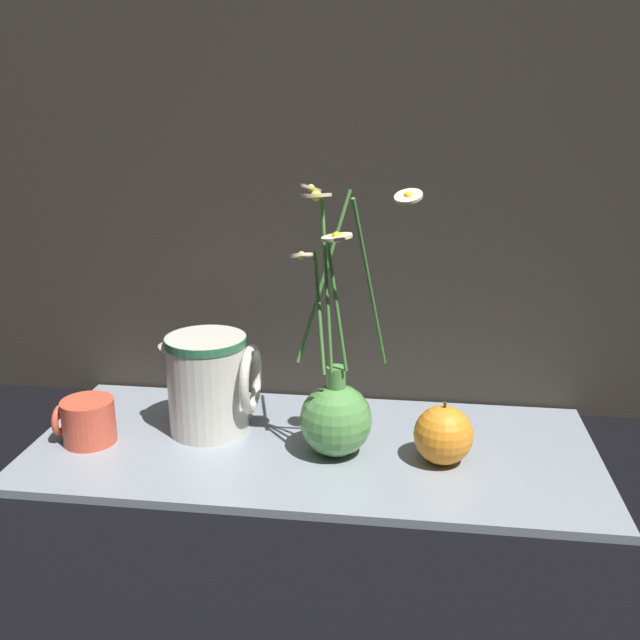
# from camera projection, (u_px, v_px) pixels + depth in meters

# --- Properties ---
(ground_plane) EXTENTS (6.00, 6.00, 0.00)m
(ground_plane) POSITION_uv_depth(u_px,v_px,m) (313.00, 452.00, 1.04)
(ground_plane) COLOR black
(shelf) EXTENTS (0.82, 0.36, 0.01)m
(shelf) POSITION_uv_depth(u_px,v_px,m) (313.00, 448.00, 1.04)
(shelf) COLOR gray
(shelf) RESTS_ON ground_plane
(backdrop_wall) EXTENTS (1.32, 0.02, 1.10)m
(backdrop_wall) POSITION_uv_depth(u_px,v_px,m) (330.00, 60.00, 1.06)
(backdrop_wall) COLOR #2D2823
(backdrop_wall) RESTS_ON ground_plane
(vase_with_flowers) EXTENTS (0.18, 0.16, 0.38)m
(vase_with_flowers) POSITION_uv_depth(u_px,v_px,m) (336.00, 411.00, 1.00)
(vase_with_flowers) COLOR #59994C
(vase_with_flowers) RESTS_ON shelf
(yellow_mug) EXTENTS (0.09, 0.08, 0.07)m
(yellow_mug) POSITION_uv_depth(u_px,v_px,m) (87.00, 421.00, 1.04)
(yellow_mug) COLOR #DB5138
(yellow_mug) RESTS_ON shelf
(ceramic_pitcher) EXTENTS (0.15, 0.12, 0.16)m
(ceramic_pitcher) POSITION_uv_depth(u_px,v_px,m) (210.00, 380.00, 1.06)
(ceramic_pitcher) COLOR beige
(ceramic_pitcher) RESTS_ON shelf
(orange_fruit) EXTENTS (0.08, 0.08, 0.09)m
(orange_fruit) POSITION_uv_depth(u_px,v_px,m) (443.00, 435.00, 0.98)
(orange_fruit) COLOR orange
(orange_fruit) RESTS_ON shelf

